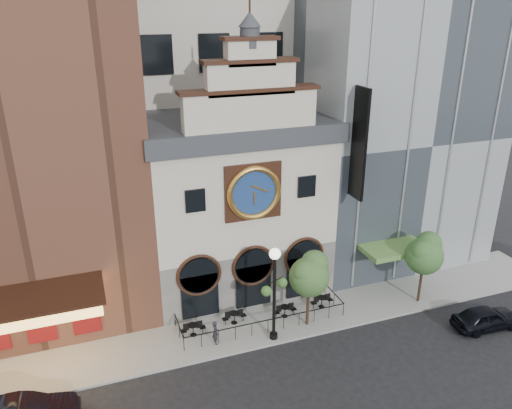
{
  "coord_description": "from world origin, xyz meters",
  "views": [
    {
      "loc": [
        -9.45,
        -22.86,
        19.25
      ],
      "look_at": [
        0.94,
        6.0,
        6.79
      ],
      "focal_mm": 35.0,
      "sensor_mm": 36.0,
      "label": 1
    }
  ],
  "objects_px": {
    "tree_left": "(310,274)",
    "car_right": "(486,318)",
    "bistro_2": "(285,310)",
    "bistro_1": "(234,317)",
    "bistro_3": "(322,301)",
    "tree_right": "(425,253)",
    "bistro_0": "(193,329)",
    "lamppost": "(274,284)",
    "pedestrian": "(215,332)"
  },
  "relations": [
    {
      "from": "bistro_2",
      "to": "lamppost",
      "type": "xyz_separation_m",
      "value": [
        -1.52,
        -1.85,
        3.34
      ]
    },
    {
      "from": "bistro_0",
      "to": "bistro_2",
      "type": "distance_m",
      "value": 6.09
    },
    {
      "from": "bistro_1",
      "to": "bistro_3",
      "type": "xyz_separation_m",
      "value": [
        6.1,
        -0.25,
        0.0
      ]
    },
    {
      "from": "bistro_1",
      "to": "bistro_3",
      "type": "bearing_deg",
      "value": -2.38
    },
    {
      "from": "bistro_2",
      "to": "pedestrian",
      "type": "relative_size",
      "value": 1.01
    },
    {
      "from": "pedestrian",
      "to": "bistro_1",
      "type": "bearing_deg",
      "value": -50.75
    },
    {
      "from": "car_right",
      "to": "tree_left",
      "type": "height_order",
      "value": "tree_left"
    },
    {
      "from": "bistro_1",
      "to": "bistro_2",
      "type": "xyz_separation_m",
      "value": [
        3.32,
        -0.43,
        0.0
      ]
    },
    {
      "from": "bistro_1",
      "to": "tree_left",
      "type": "distance_m",
      "value": 5.68
    },
    {
      "from": "bistro_3",
      "to": "pedestrian",
      "type": "height_order",
      "value": "pedestrian"
    },
    {
      "from": "bistro_1",
      "to": "car_right",
      "type": "distance_m",
      "value": 15.98
    },
    {
      "from": "pedestrian",
      "to": "tree_left",
      "type": "distance_m",
      "value": 6.71
    },
    {
      "from": "tree_left",
      "to": "tree_right",
      "type": "height_order",
      "value": "tree_right"
    },
    {
      "from": "car_right",
      "to": "pedestrian",
      "type": "relative_size",
      "value": 2.81
    },
    {
      "from": "bistro_2",
      "to": "tree_right",
      "type": "xyz_separation_m",
      "value": [
        9.44,
        -1.35,
        3.21
      ]
    },
    {
      "from": "car_right",
      "to": "bistro_2",
      "type": "bearing_deg",
      "value": 69.67
    },
    {
      "from": "bistro_0",
      "to": "lamppost",
      "type": "relative_size",
      "value": 0.26
    },
    {
      "from": "bistro_2",
      "to": "tree_left",
      "type": "bearing_deg",
      "value": -48.35
    },
    {
      "from": "lamppost",
      "to": "car_right",
      "type": "bearing_deg",
      "value": -38.6
    },
    {
      "from": "pedestrian",
      "to": "tree_left",
      "type": "relative_size",
      "value": 0.31
    },
    {
      "from": "car_right",
      "to": "tree_left",
      "type": "relative_size",
      "value": 0.88
    },
    {
      "from": "lamppost",
      "to": "tree_right",
      "type": "distance_m",
      "value": 10.96
    },
    {
      "from": "bistro_3",
      "to": "bistro_0",
      "type": "bearing_deg",
      "value": -179.41
    },
    {
      "from": "bistro_2",
      "to": "car_right",
      "type": "bearing_deg",
      "value": -24.24
    },
    {
      "from": "tree_left",
      "to": "bistro_2",
      "type": "bearing_deg",
      "value": 131.65
    },
    {
      "from": "bistro_0",
      "to": "bistro_2",
      "type": "bearing_deg",
      "value": -0.84
    },
    {
      "from": "bistro_2",
      "to": "car_right",
      "type": "relative_size",
      "value": 0.36
    },
    {
      "from": "tree_left",
      "to": "car_right",
      "type": "bearing_deg",
      "value": -20.88
    },
    {
      "from": "bistro_0",
      "to": "pedestrian",
      "type": "distance_m",
      "value": 1.67
    },
    {
      "from": "bistro_0",
      "to": "car_right",
      "type": "xyz_separation_m",
      "value": [
        17.71,
        -5.32,
        0.13
      ]
    },
    {
      "from": "car_right",
      "to": "tree_left",
      "type": "distance_m",
      "value": 11.7
    },
    {
      "from": "bistro_0",
      "to": "tree_left",
      "type": "relative_size",
      "value": 0.32
    },
    {
      "from": "bistro_0",
      "to": "bistro_1",
      "type": "distance_m",
      "value": 2.79
    },
    {
      "from": "car_right",
      "to": "tree_right",
      "type": "xyz_separation_m",
      "value": [
        -2.18,
        3.88,
        3.08
      ]
    },
    {
      "from": "pedestrian",
      "to": "lamppost",
      "type": "bearing_deg",
      "value": -105.68
    },
    {
      "from": "tree_left",
      "to": "tree_right",
      "type": "relative_size",
      "value": 1.0
    },
    {
      "from": "bistro_3",
      "to": "tree_left",
      "type": "xyz_separation_m",
      "value": [
        -1.7,
        -1.39,
        3.2
      ]
    },
    {
      "from": "bistro_2",
      "to": "pedestrian",
      "type": "height_order",
      "value": "pedestrian"
    },
    {
      "from": "bistro_0",
      "to": "bistro_1",
      "type": "height_order",
      "value": "same"
    },
    {
      "from": "bistro_2",
      "to": "tree_right",
      "type": "relative_size",
      "value": 0.32
    },
    {
      "from": "bistro_0",
      "to": "bistro_3",
      "type": "bearing_deg",
      "value": 0.59
    },
    {
      "from": "car_right",
      "to": "lamppost",
      "type": "bearing_deg",
      "value": 79.46
    },
    {
      "from": "bistro_1",
      "to": "tree_right",
      "type": "distance_m",
      "value": 13.28
    },
    {
      "from": "car_right",
      "to": "tree_right",
      "type": "distance_m",
      "value": 5.41
    },
    {
      "from": "bistro_1",
      "to": "bistro_2",
      "type": "height_order",
      "value": "same"
    },
    {
      "from": "bistro_3",
      "to": "lamppost",
      "type": "height_order",
      "value": "lamppost"
    },
    {
      "from": "bistro_0",
      "to": "bistro_2",
      "type": "relative_size",
      "value": 1.0
    },
    {
      "from": "bistro_2",
      "to": "bistro_3",
      "type": "height_order",
      "value": "same"
    },
    {
      "from": "tree_right",
      "to": "pedestrian",
      "type": "bearing_deg",
      "value": 179.12
    },
    {
      "from": "bistro_0",
      "to": "lamppost",
      "type": "bearing_deg",
      "value": -22.96
    }
  ]
}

